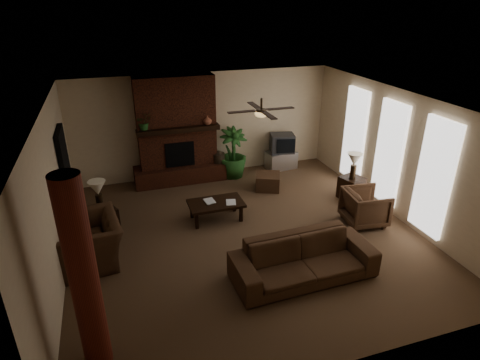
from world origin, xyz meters
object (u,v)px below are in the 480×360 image
object	(u,v)px
log_column	(84,278)
armchair_left	(87,235)
tv_stand	(281,160)
side_table_right	(351,188)
floor_plant	(233,163)
ottoman	(268,182)
lamp_left	(98,190)
floor_vase	(219,163)
armchair_right	(365,206)
sofa	(304,253)
side_table_left	(104,221)
lamp_right	(354,161)
coffee_table	(216,205)

from	to	relation	value
log_column	armchair_left	world-z (taller)	log_column
tv_stand	side_table_right	bearing A→B (deg)	-75.14
tv_stand	floor_plant	size ratio (longest dim) A/B	0.62
ottoman	armchair_left	bearing A→B (deg)	-156.29
lamp_left	armchair_left	bearing A→B (deg)	-104.70
side_table_right	floor_vase	bearing A→B (deg)	141.11
armchair_right	tv_stand	distance (m)	3.51
sofa	ottoman	xyz separation A→B (m)	(0.75, 3.58, -0.29)
log_column	side_table_left	world-z (taller)	log_column
log_column	side_table_left	distance (m)	3.63
side_table_right	lamp_left	bearing A→B (deg)	178.15
armchair_left	side_table_right	bearing A→B (deg)	90.03
ottoman	floor_plant	world-z (taller)	floor_plant
sofa	side_table_left	xyz separation A→B (m)	(-3.32, 2.66, -0.22)
log_column	lamp_right	xyz separation A→B (m)	(5.93, 3.19, -0.40)
log_column	sofa	bearing A→B (deg)	12.81
coffee_table	tv_stand	size ratio (longest dim) A/B	1.41
side_table_right	sofa	bearing A→B (deg)	-135.61
lamp_left	armchair_right	bearing A→B (deg)	-13.87
armchair_left	ottoman	distance (m)	4.76
floor_plant	coffee_table	bearing A→B (deg)	-115.94
log_column	sofa	world-z (taller)	log_column
ottoman	tv_stand	xyz separation A→B (m)	(0.87, 1.19, 0.05)
ottoman	side_table_left	xyz separation A→B (m)	(-4.07, -0.91, 0.08)
tv_stand	side_table_left	world-z (taller)	side_table_left
floor_vase	lamp_left	world-z (taller)	lamp_left
log_column	coffee_table	distance (m)	4.24
tv_stand	lamp_right	size ratio (longest dim) A/B	1.31
floor_vase	side_table_right	xyz separation A→B (m)	(2.77, -2.23, -0.16)
side_table_right	lamp_right	bearing A→B (deg)	-130.76
log_column	side_table_right	world-z (taller)	log_column
log_column	floor_vase	xyz separation A→B (m)	(3.21, 5.47, -0.97)
tv_stand	floor_vase	size ratio (longest dim) A/B	1.10
coffee_table	tv_stand	distance (m)	3.45
floor_plant	lamp_left	distance (m)	4.04
tv_stand	floor_plant	bearing A→B (deg)	179.25
armchair_left	coffee_table	bearing A→B (deg)	99.10
log_column	floor_vase	bearing A→B (deg)	59.63
armchair_left	side_table_left	xyz separation A→B (m)	(0.28, 0.99, -0.30)
coffee_table	side_table_right	size ratio (longest dim) A/B	2.18
coffee_table	floor_vase	bearing A→B (deg)	73.23
armchair_right	side_table_left	size ratio (longest dim) A/B	1.57
log_column	sofa	size ratio (longest dim) A/B	1.11
armchair_left	coffee_table	world-z (taller)	armchair_left
armchair_right	log_column	bearing A→B (deg)	116.46
coffee_table	side_table_left	world-z (taller)	side_table_left
armchair_right	tv_stand	bearing A→B (deg)	14.02
side_table_left	lamp_left	distance (m)	0.73
armchair_left	lamp_right	size ratio (longest dim) A/B	2.03
floor_plant	tv_stand	bearing A→B (deg)	5.27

